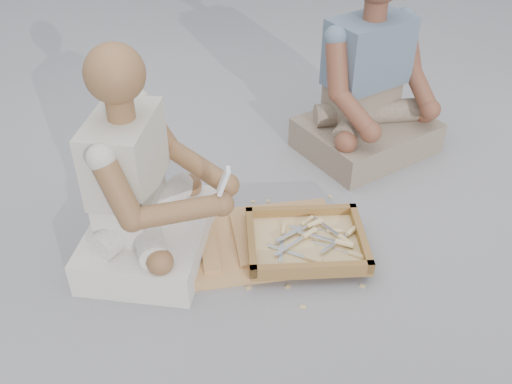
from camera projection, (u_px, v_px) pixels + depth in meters
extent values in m
plane|color=#96969B|center=(274.00, 278.00, 2.14)|extent=(60.00, 60.00, 0.00)
cube|color=olive|center=(261.00, 241.00, 2.27)|extent=(0.66, 0.46, 0.04)
cube|color=brown|center=(306.00, 244.00, 2.22)|extent=(0.51, 0.44, 0.01)
cube|color=brown|center=(301.00, 212.00, 2.33)|extent=(0.45, 0.11, 0.05)
cube|color=brown|center=(312.00, 269.00, 2.06)|extent=(0.45, 0.11, 0.05)
cube|color=brown|center=(361.00, 237.00, 2.21)|extent=(0.09, 0.36, 0.05)
cube|color=brown|center=(251.00, 241.00, 2.19)|extent=(0.09, 0.36, 0.05)
cube|color=#D8B27F|center=(306.00, 242.00, 2.21)|extent=(0.45, 0.38, 0.01)
cube|color=white|center=(308.00, 229.00, 2.27)|extent=(0.14, 0.07, 0.00)
cylinder|color=tan|center=(336.00, 231.00, 2.25)|extent=(0.07, 0.05, 0.02)
cube|color=white|center=(289.00, 234.00, 2.23)|extent=(0.13, 0.09, 0.00)
cylinder|color=tan|center=(307.00, 221.00, 2.29)|extent=(0.07, 0.06, 0.02)
cube|color=white|center=(330.00, 247.00, 2.18)|extent=(0.12, 0.11, 0.00)
cylinder|color=tan|center=(357.00, 256.00, 2.14)|extent=(0.07, 0.06, 0.02)
cube|color=white|center=(292.00, 233.00, 2.22)|extent=(0.15, 0.06, 0.00)
cylinder|color=tan|center=(314.00, 223.00, 2.27)|extent=(0.07, 0.04, 0.02)
cube|color=white|center=(282.00, 248.00, 2.17)|extent=(0.06, 0.15, 0.00)
cylinder|color=tan|center=(283.00, 230.00, 2.26)|extent=(0.04, 0.07, 0.02)
cube|color=white|center=(286.00, 251.00, 2.16)|extent=(0.12, 0.11, 0.00)
cylinder|color=tan|center=(313.00, 260.00, 2.12)|extent=(0.07, 0.06, 0.02)
cube|color=white|center=(334.00, 243.00, 2.18)|extent=(0.14, 0.09, 0.00)
cylinder|color=tan|center=(352.00, 230.00, 2.24)|extent=(0.07, 0.05, 0.02)
cube|color=white|center=(326.00, 226.00, 2.26)|extent=(0.07, 0.14, 0.00)
cylinder|color=tan|center=(346.00, 241.00, 2.19)|extent=(0.05, 0.07, 0.02)
cube|color=white|center=(289.00, 246.00, 2.16)|extent=(0.14, 0.08, 0.00)
cylinder|color=tan|center=(309.00, 233.00, 2.22)|extent=(0.07, 0.05, 0.02)
cube|color=white|center=(317.00, 236.00, 2.20)|extent=(0.13, 0.10, 0.00)
cylinder|color=tan|center=(345.00, 243.00, 2.17)|extent=(0.07, 0.06, 0.02)
cube|color=#D8B27F|center=(230.00, 268.00, 2.17)|extent=(0.02, 0.02, 0.00)
cube|color=#D8B27F|center=(330.00, 197.00, 2.54)|extent=(0.02, 0.02, 0.00)
cube|color=#D8B27F|center=(249.00, 288.00, 2.09)|extent=(0.02, 0.02, 0.00)
cube|color=#D8B27F|center=(253.00, 202.00, 2.51)|extent=(0.02, 0.02, 0.00)
cube|color=#D8B27F|center=(362.00, 286.00, 2.10)|extent=(0.02, 0.02, 0.00)
cube|color=#D8B27F|center=(288.00, 287.00, 2.10)|extent=(0.02, 0.02, 0.00)
cube|color=#D8B27F|center=(220.00, 253.00, 2.24)|extent=(0.02, 0.02, 0.00)
cube|color=#D8B27F|center=(303.00, 307.00, 2.02)|extent=(0.02, 0.02, 0.00)
cube|color=#D8B27F|center=(269.00, 208.00, 2.47)|extent=(0.02, 0.02, 0.00)
cube|color=#D8B27F|center=(324.00, 256.00, 2.23)|extent=(0.02, 0.02, 0.00)
cube|color=#D8B27F|center=(230.00, 243.00, 2.29)|extent=(0.02, 0.02, 0.00)
cube|color=#D8B27F|center=(211.00, 216.00, 2.43)|extent=(0.02, 0.02, 0.00)
cube|color=#D8B27F|center=(268.00, 201.00, 2.51)|extent=(0.02, 0.02, 0.00)
cube|color=#D8B27F|center=(264.00, 254.00, 2.24)|extent=(0.02, 0.02, 0.00)
cube|color=silver|center=(150.00, 238.00, 2.21)|extent=(0.61, 0.67, 0.14)
cube|color=silver|center=(131.00, 205.00, 2.13)|extent=(0.29, 0.35, 0.17)
cube|color=beige|center=(125.00, 154.00, 1.99)|extent=(0.32, 0.39, 0.28)
sphere|color=brown|center=(115.00, 73.00, 1.81)|extent=(0.20, 0.20, 0.20)
sphere|color=brown|center=(228.00, 185.00, 2.08)|extent=(0.09, 0.09, 0.09)
sphere|color=brown|center=(222.00, 204.00, 1.99)|extent=(0.09, 0.09, 0.09)
cube|color=gray|center=(366.00, 135.00, 2.82)|extent=(0.72, 0.65, 0.16)
cube|color=gray|center=(361.00, 99.00, 2.76)|extent=(0.38, 0.31, 0.19)
cube|color=slate|center=(369.00, 52.00, 2.60)|extent=(0.43, 0.34, 0.31)
sphere|color=brown|center=(430.00, 110.00, 2.66)|extent=(0.10, 0.10, 0.10)
sphere|color=brown|center=(371.00, 132.00, 2.49)|extent=(0.10, 0.10, 0.10)
cube|color=white|center=(224.00, 181.00, 1.94)|extent=(0.06, 0.05, 0.10)
cube|color=black|center=(224.00, 179.00, 1.93)|extent=(0.02, 0.03, 0.03)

